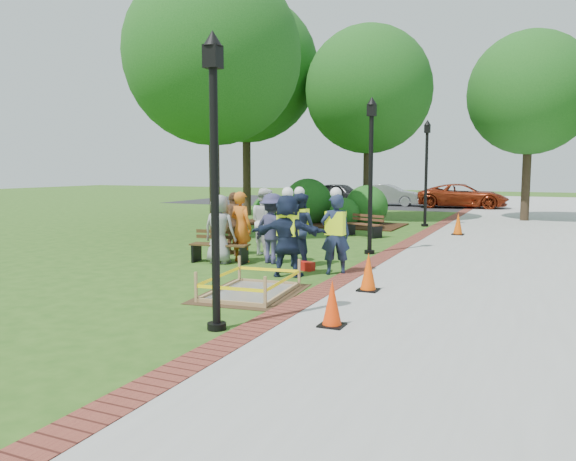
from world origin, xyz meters
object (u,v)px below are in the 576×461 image
at_px(wet_concrete_pad, 251,282).
at_px(hivis_worker_c, 299,227).
at_px(hivis_worker_a, 288,233).
at_px(hivis_worker_b, 335,232).
at_px(lamp_near, 214,159).
at_px(cone_front, 332,305).
at_px(bench_near, 220,252).

height_order(wet_concrete_pad, hivis_worker_c, hivis_worker_c).
distance_m(hivis_worker_a, hivis_worker_b, 1.08).
height_order(lamp_near, hivis_worker_c, lamp_near).
distance_m(hivis_worker_b, hivis_worker_c, 1.31).
distance_m(lamp_near, hivis_worker_a, 4.45).
bearing_deg(hivis_worker_b, hivis_worker_c, 150.74).
height_order(hivis_worker_a, hivis_worker_c, hivis_worker_a).
relative_size(wet_concrete_pad, cone_front, 3.42).
bearing_deg(hivis_worker_a, cone_front, -56.15).
bearing_deg(lamp_near, cone_front, 28.02).
height_order(bench_near, hivis_worker_b, hivis_worker_b).
bearing_deg(hivis_worker_a, bench_near, 157.67).
xyz_separation_m(wet_concrete_pad, bench_near, (-2.36, 2.79, 0.02)).
relative_size(bench_near, hivis_worker_c, 0.80).
xyz_separation_m(lamp_near, hivis_worker_b, (0.15, 4.77, -1.52)).
xyz_separation_m(bench_near, hivis_worker_b, (3.15, -0.29, 0.70)).
distance_m(wet_concrete_pad, hivis_worker_b, 2.72).
height_order(cone_front, hivis_worker_b, hivis_worker_b).
relative_size(wet_concrete_pad, hivis_worker_b, 1.27).
distance_m(bench_near, cone_front, 6.20).
bearing_deg(hivis_worker_a, hivis_worker_c, 102.15).
relative_size(lamp_near, hivis_worker_c, 2.23).
height_order(lamp_near, hivis_worker_b, lamp_near).
distance_m(hivis_worker_a, hivis_worker_c, 1.32).
height_order(wet_concrete_pad, cone_front, cone_front).
xyz_separation_m(bench_near, hivis_worker_a, (2.28, -0.94, 0.71)).
bearing_deg(hivis_worker_b, lamp_near, -91.75).
bearing_deg(bench_near, wet_concrete_pad, -49.71).
height_order(cone_front, hivis_worker_c, hivis_worker_c).
bearing_deg(hivis_worker_a, lamp_near, -80.07).
distance_m(cone_front, hivis_worker_a, 4.04).
xyz_separation_m(wet_concrete_pad, hivis_worker_b, (0.79, 2.50, 0.72)).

